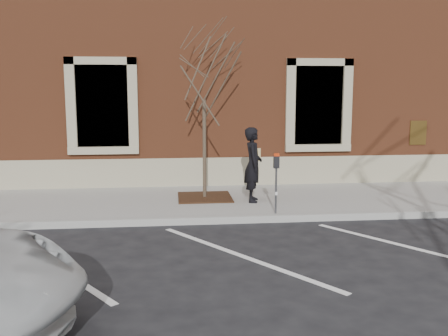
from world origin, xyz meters
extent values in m
plane|color=#28282B|center=(0.00, 0.00, 0.00)|extent=(120.00, 120.00, 0.00)
cube|color=gray|center=(0.00, 1.75, 0.07)|extent=(40.00, 3.50, 0.15)
cube|color=#9E9E99|center=(0.00, -0.05, 0.07)|extent=(40.00, 0.12, 0.15)
cube|color=brown|center=(0.00, 7.75, 4.00)|extent=(40.00, 8.50, 8.00)
cube|color=gray|center=(0.00, 3.53, 0.55)|extent=(40.00, 0.06, 0.80)
cube|color=black|center=(-3.00, 3.65, 2.40)|extent=(1.40, 0.30, 2.20)
cube|color=gray|center=(-3.00, 3.48, 1.20)|extent=(1.90, 0.20, 0.20)
cube|color=black|center=(3.00, 3.65, 2.40)|extent=(1.40, 0.30, 2.20)
cube|color=gray|center=(3.00, 3.48, 1.20)|extent=(1.90, 0.20, 0.20)
imported|color=black|center=(0.79, 1.38, 1.05)|extent=(0.51, 0.71, 1.80)
cylinder|color=#595B60|center=(1.09, 0.12, 0.65)|extent=(0.04, 0.04, 1.00)
cube|color=black|center=(1.09, 0.12, 1.28)|extent=(0.12, 0.09, 0.26)
cube|color=red|center=(1.09, 0.12, 1.44)|extent=(0.11, 0.09, 0.06)
cube|color=white|center=(1.09, 0.07, 0.60)|extent=(0.05, 0.00, 0.07)
cube|color=#3A2212|center=(-0.35, 1.89, 0.17)|extent=(1.33, 1.33, 0.03)
cylinder|color=#4E3E2F|center=(-0.35, 1.89, 1.37)|extent=(0.09, 0.09, 2.44)
camera|label=1|loc=(-1.17, -10.34, 2.80)|focal=40.00mm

